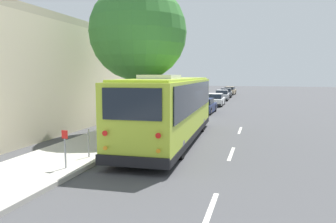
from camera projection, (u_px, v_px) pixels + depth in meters
The scene contains 16 objects.
ground_plane at pixel (181, 139), 16.88m from camera, with size 160.00×160.00×0.00m, color #474749.
sidewalk_slab at pixel (118, 134), 17.83m from camera, with size 80.00×3.10×0.15m, color beige.
curb_strip at pixel (146, 135), 17.39m from camera, with size 80.00×0.14×0.15m, color #AAA69D.
shuttle_bus at pixel (170, 106), 15.93m from camera, with size 11.43×3.20×3.29m.
parked_sedan_navy at pixel (204, 106), 28.12m from camera, with size 4.37×1.81×1.27m.
parked_sedan_white at pixel (215, 100), 35.04m from camera, with size 4.67×1.86×1.28m.
parked_sedan_silver at pixel (222, 95), 42.47m from camera, with size 4.71×1.87×1.32m.
parked_sedan_gray at pixel (226, 93), 48.18m from camera, with size 4.64×1.87×1.31m.
parked_sedan_tan at pixel (230, 91), 53.78m from camera, with size 4.26×1.88×1.31m.
street_tree at pixel (139, 26), 17.92m from camera, with size 5.30×5.30×8.90m.
sign_post_near at pixel (65, 149), 11.00m from camera, with size 0.06×0.22×1.29m.
sign_post_far at pixel (89, 143), 12.51m from camera, with size 0.06×0.06×1.10m.
building_backdrop at pixel (0, 79), 19.16m from camera, with size 17.72×8.98×6.50m.
lane_stripe_behind at pixel (210, 210), 7.97m from camera, with size 2.40×0.14×0.01m, color silver.
lane_stripe_mid at pixel (231, 154), 13.71m from camera, with size 2.40×0.14×0.01m, color silver.
lane_stripe_ahead at pixel (240, 130), 19.45m from camera, with size 2.40×0.14×0.01m, color silver.
Camera 1 is at (-16.18, -3.85, 3.30)m, focal length 35.00 mm.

